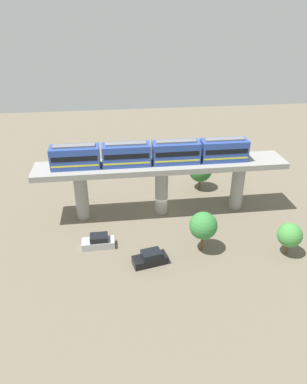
# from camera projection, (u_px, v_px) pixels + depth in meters

# --- Properties ---
(ground_plane) EXTENTS (120.00, 120.00, 0.00)m
(ground_plane) POSITION_uv_depth(u_px,v_px,m) (161.00, 212.00, 52.83)
(ground_plane) COLOR #706654
(viaduct) EXTENTS (5.20, 35.80, 8.10)m
(viaduct) POSITION_uv_depth(u_px,v_px,m) (162.00, 174.00, 49.84)
(viaduct) COLOR #999691
(viaduct) RESTS_ON ground
(train) EXTENTS (2.64, 27.45, 3.24)m
(train) POSITION_uv_depth(u_px,v_px,m) (151.00, 153.00, 48.09)
(train) COLOR #2D4CA5
(train) RESTS_ON viaduct
(parked_car_silver) EXTENTS (1.88, 4.23, 1.76)m
(parked_car_silver) POSITION_uv_depth(u_px,v_px,m) (99.00, 242.00, 44.85)
(parked_car_silver) COLOR #B2B5BA
(parked_car_silver) RESTS_ON ground
(parked_car_black) EXTENTS (2.62, 4.48, 1.76)m
(parked_car_black) POSITION_uv_depth(u_px,v_px,m) (150.00, 258.00, 41.92)
(parked_car_black) COLOR black
(parked_car_black) RESTS_ON ground
(tree_near_viaduct) EXTENTS (3.05, 3.05, 4.37)m
(tree_near_viaduct) POSITION_uv_depth(u_px,v_px,m) (290.00, 235.00, 42.60)
(tree_near_viaduct) COLOR brown
(tree_near_viaduct) RESTS_ON ground
(tree_mid_lot) EXTENTS (3.51, 3.51, 5.46)m
(tree_mid_lot) POSITION_uv_depth(u_px,v_px,m) (203.00, 226.00, 42.88)
(tree_mid_lot) COLOR brown
(tree_mid_lot) RESTS_ON ground
(tree_far_corner) EXTENTS (3.88, 3.88, 5.32)m
(tree_far_corner) POSITION_uv_depth(u_px,v_px,m) (200.00, 170.00, 58.00)
(tree_far_corner) COLOR brown
(tree_far_corner) RESTS_ON ground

